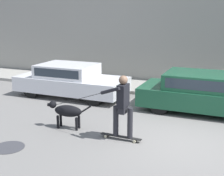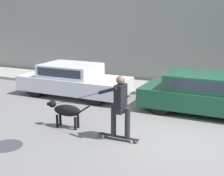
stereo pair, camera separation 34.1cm
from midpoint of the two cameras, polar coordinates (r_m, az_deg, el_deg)
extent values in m
plane|color=slate|center=(7.86, 13.51, -9.93)|extent=(36.00, 36.00, 0.00)
cube|color=gray|center=(13.46, 19.63, 9.32)|extent=(32.00, 0.30, 4.52)
cube|color=gray|center=(12.54, 18.23, -1.02)|extent=(30.00, 2.20, 0.13)
cylinder|color=black|center=(11.97, 1.14, 0.35)|extent=(0.68, 0.20, 0.68)
cylinder|color=black|center=(10.63, -2.20, -1.38)|extent=(0.68, 0.20, 0.68)
cylinder|color=black|center=(13.19, -9.10, 1.43)|extent=(0.68, 0.20, 0.68)
cylinder|color=black|center=(11.99, -13.18, 0.00)|extent=(0.68, 0.20, 0.68)
cube|color=silver|center=(11.86, -6.04, 0.83)|extent=(4.14, 1.78, 0.55)
cube|color=silver|center=(11.84, -6.79, 3.28)|extent=(2.07, 1.60, 0.46)
cube|color=#28333D|center=(11.17, -8.95, 2.71)|extent=(1.82, 0.01, 0.30)
cylinder|color=black|center=(11.30, 12.00, -0.94)|extent=(0.61, 0.20, 0.61)
cylinder|color=black|center=(9.80, 9.85, -3.09)|extent=(0.61, 0.20, 0.61)
cube|color=#194C33|center=(10.29, 17.88, -1.78)|extent=(4.08, 1.84, 0.58)
cube|color=#194C33|center=(10.19, 17.19, 1.18)|extent=(2.17, 1.66, 0.48)
cube|color=#28333D|center=(9.38, 16.47, 0.34)|extent=(1.91, 0.02, 0.31)
cylinder|color=black|center=(8.73, -8.88, -6.03)|extent=(0.07, 0.07, 0.36)
cylinder|color=black|center=(8.87, -8.34, -5.68)|extent=(0.07, 0.07, 0.36)
cylinder|color=black|center=(8.49, -5.58, -6.50)|extent=(0.07, 0.07, 0.36)
cylinder|color=black|center=(8.64, -5.09, -6.12)|extent=(0.07, 0.07, 0.36)
ellipsoid|color=black|center=(8.58, -7.05, -4.10)|extent=(0.81, 0.39, 0.32)
sphere|color=black|center=(8.74, -9.76, -2.88)|extent=(0.21, 0.21, 0.21)
cylinder|color=black|center=(8.79, -10.29, -2.91)|extent=(0.12, 0.10, 0.09)
cylinder|color=black|center=(8.34, -3.88, -3.86)|extent=(0.32, 0.07, 0.24)
cylinder|color=beige|center=(7.99, -0.38, -8.87)|extent=(0.07, 0.03, 0.07)
cylinder|color=beige|center=(8.11, 0.11, -8.51)|extent=(0.07, 0.03, 0.07)
cylinder|color=beige|center=(7.69, 4.86, -9.84)|extent=(0.07, 0.03, 0.07)
cylinder|color=beige|center=(7.82, 5.28, -9.44)|extent=(0.07, 0.03, 0.07)
cube|color=black|center=(7.88, 2.42, -8.88)|extent=(1.08, 0.15, 0.02)
cylinder|color=#232328|center=(7.79, 1.54, -6.04)|extent=(0.13, 0.13, 0.77)
cylinder|color=#232328|center=(7.65, 4.12, -6.46)|extent=(0.13, 0.13, 0.77)
cube|color=#232328|center=(7.62, 2.85, -4.06)|extent=(0.17, 0.30, 0.15)
cube|color=black|center=(7.52, 2.88, -1.45)|extent=(0.20, 0.39, 0.56)
sphere|color=brown|center=(7.42, 2.92, 1.45)|extent=(0.22, 0.22, 0.22)
cylinder|color=black|center=(7.73, 3.58, -1.27)|extent=(0.08, 0.08, 0.54)
cylinder|color=black|center=(7.41, 0.51, -0.50)|extent=(0.54, 0.17, 0.26)
cylinder|color=black|center=(8.14, -5.72, -2.07)|extent=(1.61, 0.29, 0.60)
cylinder|color=#38383D|center=(7.90, -17.52, -10.04)|extent=(0.74, 0.74, 0.01)
camera|label=1|loc=(0.17, -88.92, 0.26)|focal=50.00mm
camera|label=2|loc=(0.17, 91.08, -0.26)|focal=50.00mm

